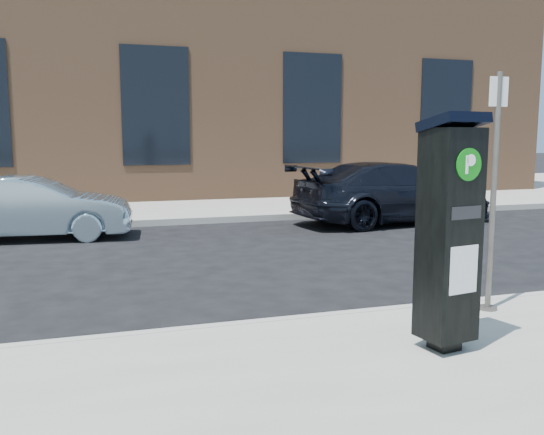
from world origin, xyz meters
name	(u,v)px	position (x,y,z in m)	size (l,w,h in m)	color
ground	(285,331)	(0.00, 0.00, 0.00)	(120.00, 120.00, 0.00)	black
sidewalk_far	(152,197)	(0.00, 14.00, 0.07)	(60.00, 12.00, 0.15)	gray
curb_near	(286,325)	(0.00, -0.02, 0.07)	(60.00, 0.12, 0.16)	#9E9B93
curb_far	(177,222)	(0.00, 8.02, 0.07)	(60.00, 0.12, 0.16)	#9E9B93
building	(140,82)	(0.00, 17.00, 4.15)	(28.00, 10.05, 8.25)	brown
parking_kiosk	(449,231)	(1.09, -1.30, 1.24)	(0.55, 0.50, 2.13)	black
sign_pole	(493,195)	(2.26, -0.39, 1.45)	(0.23, 0.21, 2.61)	#55514B
car_silver	(33,208)	(-3.08, 6.92, 0.64)	(1.36, 3.89, 1.28)	#859DAA
car_dark	(394,192)	(5.11, 6.80, 0.74)	(2.08, 5.11, 1.48)	black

